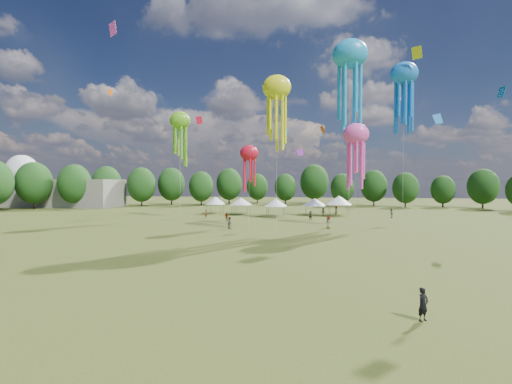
# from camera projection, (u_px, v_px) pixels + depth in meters

# --- Properties ---
(ground) EXTENTS (300.00, 300.00, 0.00)m
(ground) POSITION_uv_depth(u_px,v_px,m) (253.00, 307.00, 18.79)
(ground) COLOR #384416
(ground) RESTS_ON ground
(observer_main) EXTENTS (0.72, 0.67, 1.66)m
(observer_main) POSITION_uv_depth(u_px,v_px,m) (423.00, 304.00, 16.88)
(observer_main) COLOR black
(observer_main) RESTS_ON ground
(spectator_near) EXTENTS (1.10, 1.08, 1.78)m
(spectator_near) POSITION_uv_depth(u_px,v_px,m) (230.00, 223.00, 51.06)
(spectator_near) COLOR gray
(spectator_near) RESTS_ON ground
(spectators_far) EXTENTS (37.03, 26.16, 1.87)m
(spectators_far) POSITION_uv_depth(u_px,v_px,m) (321.00, 215.00, 65.40)
(spectators_far) COLOR gray
(spectators_far) RESTS_ON ground
(festival_tents) EXTENTS (32.56, 8.78, 4.25)m
(festival_tents) POSITION_uv_depth(u_px,v_px,m) (284.00, 201.00, 74.67)
(festival_tents) COLOR #47474C
(festival_tents) RESTS_ON ground
(show_kites) EXTENTS (45.49, 20.36, 30.37)m
(show_kites) POSITION_uv_depth(u_px,v_px,m) (323.00, 101.00, 56.06)
(show_kites) COLOR yellow
(show_kites) RESTS_ON ground
(small_kites) EXTENTS (69.69, 53.82, 46.38)m
(small_kites) POSITION_uv_depth(u_px,v_px,m) (295.00, 50.00, 58.59)
(small_kites) COLOR yellow
(small_kites) RESTS_ON ground
(treeline) EXTENTS (201.57, 95.24, 13.43)m
(treeline) POSITION_uv_depth(u_px,v_px,m) (280.00, 185.00, 80.98)
(treeline) COLOR #38281C
(treeline) RESTS_ON ground
(hangar) EXTENTS (40.00, 12.00, 8.00)m
(hangar) POSITION_uv_depth(u_px,v_px,m) (53.00, 193.00, 100.87)
(hangar) COLOR gray
(hangar) RESTS_ON ground
(radome) EXTENTS (9.00, 9.00, 16.00)m
(radome) POSITION_uv_depth(u_px,v_px,m) (22.00, 174.00, 109.10)
(radome) COLOR white
(radome) RESTS_ON ground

